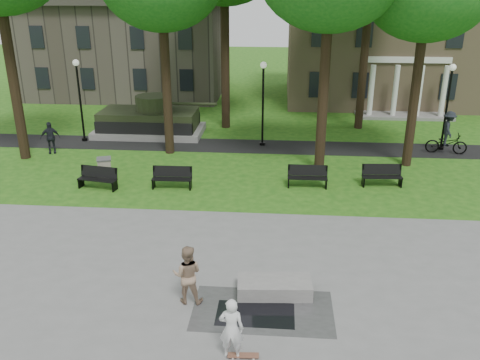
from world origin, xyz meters
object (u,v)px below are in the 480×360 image
object	(u,v)px
skateboarder	(231,329)
friend_watching	(187,275)
park_bench_0	(98,177)
concrete_block	(274,287)
trash_bin	(105,168)
cyclist	(447,137)

from	to	relation	value
skateboarder	friend_watching	world-z (taller)	friend_watching
friend_watching	park_bench_0	distance (m)	10.10
friend_watching	park_bench_0	size ratio (longest dim) A/B	0.97
concrete_block	skateboarder	xyz separation A→B (m)	(-1.01, -2.85, 0.62)
friend_watching	trash_bin	bearing A→B (deg)	-60.75
concrete_block	skateboarder	bearing A→B (deg)	-109.48
friend_watching	trash_bin	xyz separation A→B (m)	(-5.78, 9.76, -0.43)
skateboarder	friend_watching	xyz separation A→B (m)	(-1.49, 2.26, 0.06)
park_bench_0	trash_bin	size ratio (longest dim) A/B	1.93
concrete_block	skateboarder	size ratio (longest dim) A/B	1.31
friend_watching	trash_bin	distance (m)	11.35
concrete_block	trash_bin	size ratio (longest dim) A/B	2.29
cyclist	concrete_block	bearing A→B (deg)	155.60
trash_bin	cyclist	bearing A→B (deg)	16.33
concrete_block	cyclist	bearing A→B (deg)	57.54
concrete_block	trash_bin	world-z (taller)	trash_bin
concrete_block	friend_watching	xyz separation A→B (m)	(-2.50, -0.59, 0.67)
concrete_block	park_bench_0	size ratio (longest dim) A/B	1.19
cyclist	trash_bin	world-z (taller)	cyclist
concrete_block	cyclist	world-z (taller)	cyclist
concrete_block	friend_watching	distance (m)	2.66
skateboarder	park_bench_0	bearing A→B (deg)	-54.28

